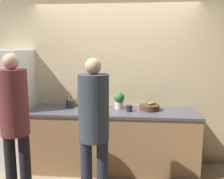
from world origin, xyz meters
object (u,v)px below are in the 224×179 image
(person_left, at_px, (15,118))
(cup_black, at_px, (129,108))
(potted_plant, at_px, (119,100))
(refrigerator, at_px, (10,109))
(bottle_green, at_px, (86,105))
(bottle_amber, at_px, (79,101))
(fruit_bowl, at_px, (150,107))
(person_center, at_px, (94,123))
(utensil_crock, at_px, (70,103))

(person_left, height_order, cup_black, person_left)
(cup_black, distance_m, potted_plant, 0.24)
(refrigerator, height_order, potted_plant, refrigerator)
(refrigerator, relative_size, bottle_green, 9.13)
(person_left, height_order, bottle_amber, person_left)
(fruit_bowl, bearing_deg, bottle_green, -175.28)
(person_center, height_order, bottle_amber, person_center)
(person_left, relative_size, bottle_amber, 9.55)
(refrigerator, bearing_deg, person_left, -59.70)
(cup_black, bearing_deg, person_center, -111.25)
(bottle_amber, bearing_deg, cup_black, -21.09)
(bottle_green, bearing_deg, bottle_amber, 121.61)
(refrigerator, relative_size, utensil_crock, 7.41)
(person_left, height_order, person_center, person_left)
(refrigerator, xyz_separation_m, fruit_bowl, (2.14, 0.05, 0.06))
(bottle_amber, bearing_deg, bottle_green, -58.39)
(person_left, xyz_separation_m, person_center, (0.92, -0.04, -0.02))
(utensil_crock, bearing_deg, bottle_amber, 51.04)
(fruit_bowl, bearing_deg, utensil_crock, 176.08)
(person_left, bearing_deg, potted_plant, 42.98)
(person_left, relative_size, cup_black, 19.82)
(person_left, distance_m, person_center, 0.92)
(refrigerator, bearing_deg, cup_black, -1.52)
(refrigerator, relative_size, person_center, 1.04)
(fruit_bowl, xyz_separation_m, cup_black, (-0.30, -0.10, 0.00))
(bottle_amber, distance_m, bottle_green, 0.35)
(fruit_bowl, relative_size, utensil_crock, 1.21)
(potted_plant, bearing_deg, refrigerator, -176.27)
(bottle_amber, relative_size, bottle_green, 0.95)
(potted_plant, bearing_deg, person_left, -137.02)
(utensil_crock, bearing_deg, potted_plant, -1.80)
(refrigerator, distance_m, person_center, 1.78)
(bottle_green, bearing_deg, person_left, -125.28)
(person_center, height_order, utensil_crock, person_center)
(bottle_green, distance_m, potted_plant, 0.50)
(fruit_bowl, bearing_deg, cup_black, -161.86)
(utensil_crock, relative_size, bottle_amber, 1.30)
(fruit_bowl, distance_m, utensil_crock, 1.23)
(person_center, bearing_deg, bottle_green, 105.99)
(person_center, height_order, bottle_green, person_center)
(refrigerator, height_order, utensil_crock, refrigerator)
(utensil_crock, relative_size, cup_black, 2.71)
(refrigerator, relative_size, person_left, 1.01)
(bottle_amber, distance_m, potted_plant, 0.68)
(bottle_green, xyz_separation_m, potted_plant, (0.48, 0.14, 0.06))
(refrigerator, xyz_separation_m, bottle_amber, (1.02, 0.27, 0.09))
(person_center, xyz_separation_m, fruit_bowl, (0.66, 1.03, -0.06))
(person_left, distance_m, cup_black, 1.57)
(person_left, distance_m, utensil_crock, 1.14)
(bottle_green, bearing_deg, refrigerator, 178.69)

